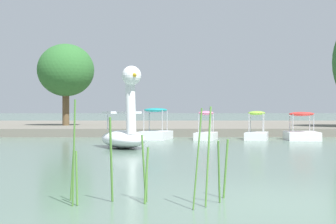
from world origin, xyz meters
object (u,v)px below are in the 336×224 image
swan_boat (125,128)px  pedal_boat_teal (156,130)px  pedal_boat_lime (257,131)px  tree_broadleaf_left (66,71)px  pedal_boat_red (301,132)px  pedal_boat_pink (206,132)px

swan_boat → pedal_boat_teal: bearing=79.6°
pedal_boat_lime → tree_broadleaf_left: (-10.98, 8.69, 3.67)m
pedal_boat_lime → tree_broadleaf_left: bearing=141.6°
swan_boat → pedal_boat_teal: (1.08, 5.90, -0.28)m
swan_boat → pedal_boat_lime: 8.19m
pedal_boat_red → pedal_boat_teal: bearing=176.1°
pedal_boat_pink → pedal_boat_teal: bearing=172.3°
pedal_boat_lime → tree_broadleaf_left: 14.48m
swan_boat → tree_broadleaf_left: bearing=109.2°
pedal_boat_red → pedal_boat_pink: (-4.63, 0.15, 0.00)m
pedal_boat_pink → pedal_boat_teal: size_ratio=0.83×
swan_boat → pedal_boat_red: swan_boat is taller
tree_broadleaf_left → pedal_boat_pink: bearing=-45.6°
pedal_boat_pink → tree_broadleaf_left: tree_broadleaf_left is taller
swan_boat → pedal_boat_pink: (3.55, 5.56, -0.35)m
pedal_boat_pink → pedal_boat_teal: pedal_boat_teal is taller
pedal_boat_lime → pedal_boat_pink: 2.47m
swan_boat → pedal_boat_red: size_ratio=1.25×
pedal_boat_pink → pedal_boat_teal: (-2.47, 0.33, 0.06)m
pedal_boat_red → pedal_boat_teal: size_ratio=1.07×
swan_boat → pedal_boat_red: (8.18, 5.42, -0.35)m
pedal_boat_teal → tree_broadleaf_left: 10.92m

